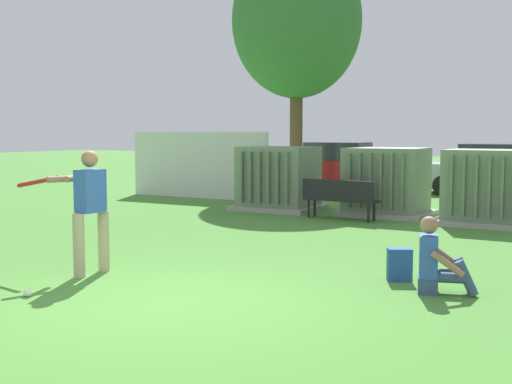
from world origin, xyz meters
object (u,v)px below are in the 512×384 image
at_px(park_bench, 339,196).
at_px(sports_ball, 27,293).
at_px(parked_car_leftmost, 335,166).
at_px(parked_car_left_of_center, 492,171).
at_px(transformer_west, 278,179).
at_px(transformer_mid_west, 386,183).
at_px(seated_spectator, 437,263).
at_px(batter, 88,205).
at_px(transformer_mid_east, 490,188).
at_px(backpack, 399,265).

height_order(park_bench, sports_ball, park_bench).
height_order(parked_car_leftmost, parked_car_left_of_center, same).
xyz_separation_m(transformer_west, parked_car_leftmost, (-1.57, 7.43, -0.04)).
bearing_deg(transformer_mid_west, seated_spectator, -66.79).
xyz_separation_m(seated_spectator, parked_car_left_of_center, (-1.82, 13.73, 0.38)).
distance_m(transformer_west, seated_spectator, 8.99).
xyz_separation_m(park_bench, batter, (-0.84, -7.13, 0.44)).
bearing_deg(batter, transformer_mid_west, 79.79).
xyz_separation_m(transformer_mid_east, park_bench, (-3.12, -0.86, -0.25)).
height_order(transformer_mid_east, parked_car_left_of_center, same).
relative_size(transformer_mid_west, seated_spectator, 2.18).
relative_size(transformer_west, parked_car_left_of_center, 0.49).
xyz_separation_m(transformer_west, park_bench, (2.10, -1.02, -0.25)).
bearing_deg(parked_car_left_of_center, transformer_west, -120.15).
bearing_deg(transformer_mid_east, parked_car_left_of_center, 99.87).
bearing_deg(transformer_mid_west, park_bench, -117.88).
bearing_deg(park_bench, transformer_mid_east, 15.36).
relative_size(transformer_mid_west, batter, 1.21).
relative_size(sports_ball, parked_car_left_of_center, 0.02).
bearing_deg(parked_car_leftmost, park_bench, -66.50).
relative_size(transformer_west, transformer_mid_east, 1.00).
distance_m(batter, parked_car_leftmost, 15.83).
bearing_deg(batter, transformer_mid_east, 63.61).
bearing_deg(park_bench, transformer_mid_west, 62.12).
distance_m(transformer_mid_west, transformer_mid_east, 2.48).
height_order(transformer_west, parked_car_leftmost, same).
xyz_separation_m(park_bench, parked_car_left_of_center, (1.90, 7.91, 0.22)).
height_order(sports_ball, parked_car_leftmost, parked_car_leftmost).
bearing_deg(parked_car_left_of_center, backpack, -84.80).
distance_m(sports_ball, parked_car_leftmost, 17.23).
height_order(transformer_west, batter, batter).
bearing_deg(transformer_mid_east, park_bench, -164.64).
xyz_separation_m(transformer_mid_east, parked_car_leftmost, (-6.80, 7.59, -0.04)).
relative_size(transformer_mid_east, backpack, 4.77).
xyz_separation_m(transformer_west, seated_spectator, (5.82, -6.84, -0.41)).
distance_m(park_bench, sports_ball, 8.52).
height_order(sports_ball, seated_spectator, seated_spectator).
bearing_deg(seated_spectator, backpack, 144.06).
relative_size(transformer_mid_east, parked_car_left_of_center, 0.49).
height_order(batter, parked_car_left_of_center, batter).
height_order(transformer_mid_west, parked_car_leftmost, same).
height_order(batter, parked_car_leftmost, batter).
bearing_deg(transformer_west, seated_spectator, -49.61).
distance_m(transformer_west, batter, 8.25).
bearing_deg(park_bench, backpack, -59.99).
distance_m(transformer_west, parked_car_leftmost, 7.59).
xyz_separation_m(park_bench, backpack, (3.11, -5.38, -0.32)).
relative_size(batter, sports_ball, 19.33).
height_order(transformer_mid_west, parked_car_left_of_center, same).
relative_size(park_bench, seated_spectator, 1.90).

